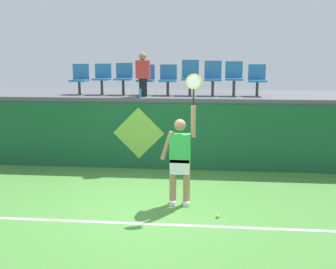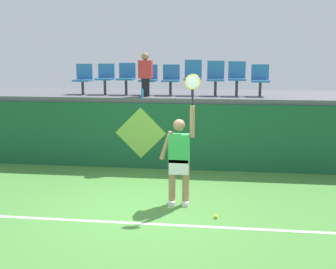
# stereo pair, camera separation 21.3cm
# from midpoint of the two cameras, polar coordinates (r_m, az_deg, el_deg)

# --- Properties ---
(ground_plane) EXTENTS (40.00, 40.00, 0.00)m
(ground_plane) POSITION_cam_midpoint_polar(r_m,az_deg,el_deg) (7.74, -3.69, -10.34)
(ground_plane) COLOR #478438
(court_back_wall) EXTENTS (10.99, 0.20, 1.63)m
(court_back_wall) POSITION_cam_midpoint_polar(r_m,az_deg,el_deg) (10.28, -1.13, -0.21)
(court_back_wall) COLOR #195633
(court_back_wall) RESTS_ON ground_plane
(spectator_platform) EXTENTS (10.99, 2.73, 0.12)m
(spectator_platform) POSITION_cam_midpoint_polar(r_m,az_deg,el_deg) (11.45, -0.37, 5.36)
(spectator_platform) COLOR #56565B
(spectator_platform) RESTS_ON court_back_wall
(court_baseline_stripe) EXTENTS (9.89, 0.08, 0.01)m
(court_baseline_stripe) POSITION_cam_midpoint_polar(r_m,az_deg,el_deg) (7.18, -4.48, -12.05)
(court_baseline_stripe) COLOR white
(court_baseline_stripe) RESTS_ON ground_plane
(tennis_player) EXTENTS (0.75, 0.26, 2.46)m
(tennis_player) POSITION_cam_midpoint_polar(r_m,az_deg,el_deg) (7.76, 0.89, -3.12)
(tennis_player) COLOR white
(tennis_player) RESTS_ON ground_plane
(tennis_ball) EXTENTS (0.07, 0.07, 0.07)m
(tennis_ball) POSITION_cam_midpoint_polar(r_m,az_deg,el_deg) (7.43, 5.99, -11.02)
(tennis_ball) COLOR #D1E533
(tennis_ball) RESTS_ON ground_plane
(water_bottle) EXTENTS (0.06, 0.06, 0.22)m
(water_bottle) POSITION_cam_midpoint_polar(r_m,az_deg,el_deg) (10.29, -4.42, 5.64)
(water_bottle) COLOR #338CE5
(water_bottle) RESTS_ON spectator_platform
(stadium_chair_0) EXTENTS (0.44, 0.42, 0.80)m
(stadium_chair_0) POSITION_cam_midpoint_polar(r_m,az_deg,el_deg) (11.43, -12.47, 7.60)
(stadium_chair_0) COLOR #38383D
(stadium_chair_0) RESTS_ON spectator_platform
(stadium_chair_1) EXTENTS (0.44, 0.42, 0.80)m
(stadium_chair_1) POSITION_cam_midpoint_polar(r_m,az_deg,el_deg) (11.25, -9.52, 7.78)
(stadium_chair_1) COLOR #38383D
(stadium_chair_1) RESTS_ON spectator_platform
(stadium_chair_2) EXTENTS (0.44, 0.42, 0.83)m
(stadium_chair_2) POSITION_cam_midpoint_polar(r_m,az_deg,el_deg) (11.12, -6.64, 7.87)
(stadium_chair_2) COLOR #38383D
(stadium_chair_2) RESTS_ON spectator_platform
(stadium_chair_3) EXTENTS (0.44, 0.42, 0.79)m
(stadium_chair_3) POSITION_cam_midpoint_polar(r_m,az_deg,el_deg) (11.01, -3.61, 7.73)
(stadium_chair_3) COLOR #38383D
(stadium_chair_3) RESTS_ON spectator_platform
(stadium_chair_4) EXTENTS (0.44, 0.42, 0.79)m
(stadium_chair_4) POSITION_cam_midpoint_polar(r_m,az_deg,el_deg) (10.93, -0.55, 7.72)
(stadium_chair_4) COLOR #38383D
(stadium_chair_4) RESTS_ON spectator_platform
(stadium_chair_5) EXTENTS (0.44, 0.42, 0.91)m
(stadium_chair_5) POSITION_cam_midpoint_polar(r_m,az_deg,el_deg) (10.89, 2.48, 8.05)
(stadium_chair_5) COLOR #38383D
(stadium_chair_5) RESTS_ON spectator_platform
(stadium_chair_6) EXTENTS (0.44, 0.42, 0.89)m
(stadium_chair_6) POSITION_cam_midpoint_polar(r_m,az_deg,el_deg) (10.87, 5.59, 7.92)
(stadium_chair_6) COLOR #38383D
(stadium_chair_6) RESTS_ON spectator_platform
(stadium_chair_7) EXTENTS (0.44, 0.42, 0.87)m
(stadium_chair_7) POSITION_cam_midpoint_polar(r_m,az_deg,el_deg) (10.88, 8.45, 7.87)
(stadium_chair_7) COLOR #38383D
(stadium_chair_7) RESTS_ON spectator_platform
(stadium_chair_8) EXTENTS (0.44, 0.42, 0.80)m
(stadium_chair_8) POSITION_cam_midpoint_polar(r_m,az_deg,el_deg) (10.92, 11.54, 7.54)
(stadium_chair_8) COLOR #38383D
(stadium_chair_8) RESTS_ON spectator_platform
(spectator_0) EXTENTS (0.34, 0.20, 1.09)m
(spectator_0) POSITION_cam_midpoint_polar(r_m,az_deg,el_deg) (10.54, -4.03, 8.27)
(spectator_0) COLOR black
(spectator_0) RESTS_ON spectator_platform
(wall_signage_mount) EXTENTS (1.27, 0.01, 1.53)m
(wall_signage_mount) POSITION_cam_midpoint_polar(r_m,az_deg,el_deg) (10.46, -4.54, -4.64)
(wall_signage_mount) COLOR #195633
(wall_signage_mount) RESTS_ON ground_plane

